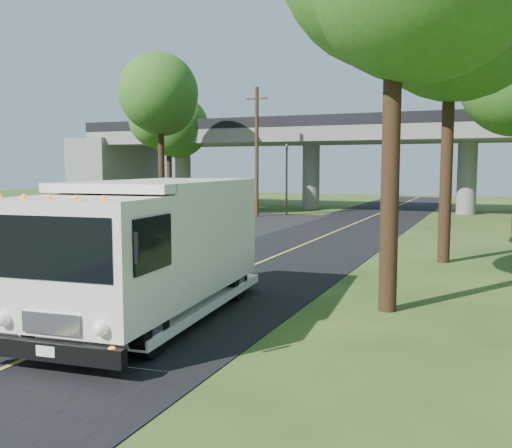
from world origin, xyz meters
The scene contains 12 objects.
ground centered at (0.00, 0.00, 0.00)m, with size 120.00×120.00×0.00m, color #274117.
road centered at (0.00, 10.00, 0.01)m, with size 7.00×90.00×0.02m, color black.
parking_lot centered at (-11.00, 18.00, 0.01)m, with size 16.00×18.00×0.01m, color black.
lane_line centered at (0.00, 10.00, 0.03)m, with size 0.12×90.00×0.01m, color gold.
overpass centered at (0.00, 32.00, 4.56)m, with size 54.00×10.00×7.30m.
traffic_signal centered at (-6.00, 26.00, 3.20)m, with size 0.18×0.22×5.20m.
utility_pole centered at (-7.50, 24.00, 4.59)m, with size 1.60×0.26×9.00m.
tree_left_lot centered at (-13.79, 21.84, 7.90)m, with size 5.60×5.50×10.50m.
tree_left_far centered at (-16.79, 27.84, 7.45)m, with size 5.26×5.16×9.89m.
step_van centered at (0.63, -1.94, 1.74)m, with size 3.49×7.86×3.21m.
red_sedan centered at (-11.43, 18.66, 0.74)m, with size 2.07×5.10×1.48m, color #AE200A.
pedestrian centered at (-5.85, 9.92, 0.91)m, with size 0.66×0.43×1.82m, color gray.
Camera 1 is at (7.79, -12.95, 3.54)m, focal length 40.00 mm.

